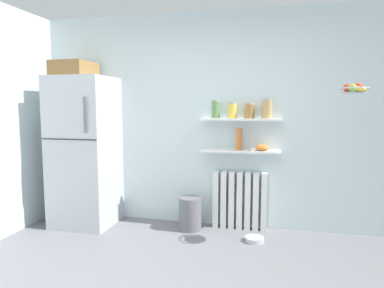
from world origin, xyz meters
name	(u,v)px	position (x,y,z in m)	size (l,w,h in m)	color
ground_plane	(182,283)	(0.00, 0.50, 0.00)	(7.04, 7.04, 0.00)	slate
back_wall	(214,120)	(0.00, 2.05, 1.30)	(7.04, 0.10, 2.60)	silver
refrigerator	(84,148)	(-1.55, 1.66, 0.95)	(0.71, 0.71, 2.01)	#B7BABF
radiator	(240,200)	(0.35, 1.92, 0.34)	(0.64, 0.12, 0.69)	white
wall_shelf_lower	(240,151)	(0.35, 1.89, 0.95)	(0.93, 0.22, 0.03)	white
wall_shelf_upper	(241,119)	(0.35, 1.89, 1.32)	(0.93, 0.22, 0.03)	white
storage_jar_0	(216,109)	(0.05, 1.89, 1.44)	(0.10, 0.10, 0.21)	#5B7F4C
storage_jar_1	(232,110)	(0.25, 1.89, 1.42)	(0.10, 0.10, 0.19)	yellow
storage_jar_2	(250,111)	(0.44, 1.89, 1.42)	(0.12, 0.12, 0.18)	olive
storage_jar_3	(267,109)	(0.64, 1.89, 1.44)	(0.12, 0.12, 0.23)	tan
vase	(239,139)	(0.33, 1.89, 1.09)	(0.08, 0.08, 0.25)	#CC7033
shelf_bowl	(262,147)	(0.60, 1.89, 1.00)	(0.16, 0.16, 0.07)	orange
trash_bin	(190,214)	(-0.23, 1.74, 0.20)	(0.27, 0.27, 0.39)	slate
pet_food_bowl	(254,239)	(0.55, 1.54, 0.03)	(0.21, 0.21, 0.05)	#B7B7BC
hanging_fruit_basket	(354,89)	(1.45, 1.41, 1.64)	(0.29, 0.29, 0.10)	#B2B2B7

